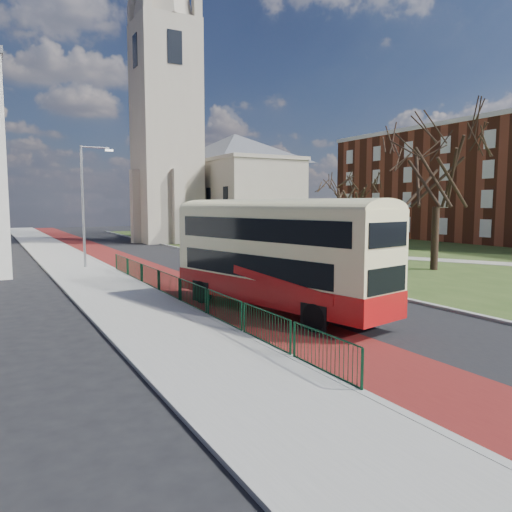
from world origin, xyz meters
TOP-DOWN VIEW (x-y plane):
  - ground at (0.00, 0.00)m, footprint 160.00×160.00m
  - road_carriageway at (1.50, 20.00)m, footprint 9.00×120.00m
  - bus_lane at (-1.20, 20.00)m, footprint 3.40×120.00m
  - pavement_west at (-5.00, 20.00)m, footprint 4.00×120.00m
  - kerb_west at (-3.00, 20.00)m, footprint 0.25×120.00m
  - kerb_east at (6.10, 22.00)m, footprint 0.25×80.00m
  - grass_green at (26.00, 22.00)m, footprint 40.00×80.00m
  - footpath at (20.00, 10.00)m, footprint 18.84×32.82m
  - pedestrian_railing at (-2.95, 4.00)m, footprint 0.07×24.00m
  - gothic_church at (12.56, 38.00)m, footprint 16.38×18.00m
  - brick_terrace at (40.00, 20.00)m, footprint 10.30×44.30m
  - streetlamp at (-4.35, 18.00)m, footprint 2.13×0.18m
  - bus at (-0.22, 0.39)m, footprint 4.58×10.59m
  - winter_tree_near at (15.36, 6.35)m, footprint 7.67×7.67m
  - winter_tree_far at (20.82, 21.97)m, footprint 7.20×7.20m
  - litter_bin at (13.00, 6.99)m, footprint 0.69×0.69m

SIDE VIEW (x-z plane):
  - ground at x=0.00m, z-range 0.00..0.00m
  - road_carriageway at x=1.50m, z-range 0.00..0.01m
  - bus_lane at x=-1.20m, z-range 0.00..0.01m
  - grass_green at x=26.00m, z-range 0.00..0.04m
  - footpath at x=20.00m, z-range 0.04..0.07m
  - pavement_west at x=-5.00m, z-range 0.00..0.12m
  - kerb_west at x=-3.00m, z-range 0.00..0.13m
  - kerb_east at x=6.10m, z-range 0.00..0.13m
  - litter_bin at x=13.00m, z-range 0.04..0.89m
  - pedestrian_railing at x=-2.95m, z-range -0.01..1.11m
  - bus at x=-0.22m, z-range 0.30..4.62m
  - streetlamp at x=-4.35m, z-range 0.59..8.59m
  - winter_tree_far at x=20.82m, z-range 1.58..9.61m
  - brick_terrace at x=40.00m, z-range 0.01..13.51m
  - winter_tree_near at x=15.36m, z-range 2.07..12.59m
  - gothic_church at x=12.56m, z-range -6.87..33.13m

